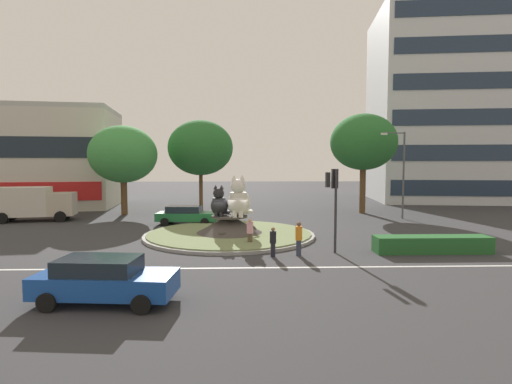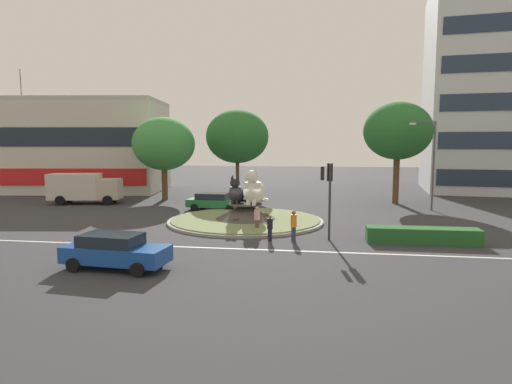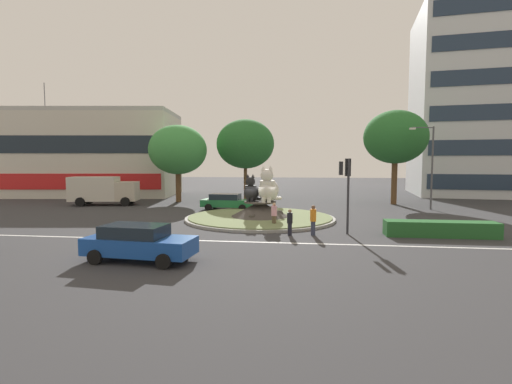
{
  "view_description": "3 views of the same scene",
  "coord_description": "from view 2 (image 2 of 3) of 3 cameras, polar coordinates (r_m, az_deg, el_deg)",
  "views": [
    {
      "loc": [
        0.97,
        -25.95,
        4.81
      ],
      "look_at": [
        1.78,
        0.66,
        2.89
      ],
      "focal_mm": 27.73,
      "sensor_mm": 36.0,
      "label": 1
    },
    {
      "loc": [
        5.26,
        -30.43,
        5.62
      ],
      "look_at": [
        0.88,
        -0.78,
        2.3
      ],
      "focal_mm": 30.28,
      "sensor_mm": 36.0,
      "label": 2
    },
    {
      "loc": [
        3.23,
        -27.57,
        4.28
      ],
      "look_at": [
        -0.35,
        0.38,
        2.04
      ],
      "focal_mm": 26.03,
      "sensor_mm": 36.0,
      "label": 3
    }
  ],
  "objects": [
    {
      "name": "pedestrian_black_shirt",
      "position": [
        25.17,
        1.85,
        -4.68
      ],
      "size": [
        0.33,
        0.33,
        1.54
      ],
      "rotation": [
        0.0,
        0.0,
        3.53
      ],
      "color": "black",
      "rests_on": "ground"
    },
    {
      "name": "parked_car_right",
      "position": [
        20.69,
        -18.14,
        -7.36
      ],
      "size": [
        4.88,
        2.41,
        1.59
      ],
      "rotation": [
        0.0,
        0.0,
        -0.09
      ],
      "color": "#19479E",
      "rests_on": "ground"
    },
    {
      "name": "lane_centreline",
      "position": [
        23.69,
        -4.72,
        -7.41
      ],
      "size": [
        112.0,
        0.2,
        0.01
      ],
      "primitive_type": "cube",
      "color": "silver",
      "rests_on": "ground"
    },
    {
      "name": "shophouse_block",
      "position": [
        56.46,
        -22.57,
        5.63
      ],
      "size": [
        21.46,
        13.02,
        14.24
      ],
      "rotation": [
        0.0,
        0.0,
        0.13
      ],
      "color": "beige",
      "rests_on": "ground"
    },
    {
      "name": "streetlight_arm",
      "position": [
        39.41,
        22.11,
        4.04
      ],
      "size": [
        2.22,
        0.51,
        7.53
      ],
      "rotation": [
        0.0,
        0.0,
        3.3
      ],
      "color": "#4C4C51",
      "rests_on": "ground"
    },
    {
      "name": "sedan_on_far_lane",
      "position": [
        37.04,
        -5.53,
        -1.21
      ],
      "size": [
        4.8,
        2.28,
        1.48
      ],
      "rotation": [
        0.0,
        0.0,
        -0.06
      ],
      "color": "#1E6B38",
      "rests_on": "ground"
    },
    {
      "name": "second_tree_near_tower",
      "position": [
        44.65,
        -12.09,
        6.23
      ],
      "size": [
        6.26,
        6.26,
        8.34
      ],
      "color": "brown",
      "rests_on": "ground"
    },
    {
      "name": "roundabout_island",
      "position": [
        31.32,
        -1.4,
        -3.23
      ],
      "size": [
        11.23,
        11.23,
        1.38
      ],
      "color": "gray",
      "rests_on": "ground"
    },
    {
      "name": "cat_statue_white",
      "position": [
        30.68,
        -0.3,
        0.25
      ],
      "size": [
        1.88,
        2.71,
        2.7
      ],
      "rotation": [
        0.0,
        0.0,
        -1.67
      ],
      "color": "silver",
      "rests_on": "roundabout_island"
    },
    {
      "name": "ground_plane",
      "position": [
        31.39,
        -1.39,
        -3.99
      ],
      "size": [
        160.0,
        160.0,
        0.0
      ],
      "primitive_type": "plane",
      "color": "#333335"
    },
    {
      "name": "clipped_hedge_strip",
      "position": [
        26.43,
        21.14,
        -5.38
      ],
      "size": [
        6.23,
        1.2,
        0.9
      ],
      "primitive_type": "cube",
      "color": "#235B28",
      "rests_on": "ground"
    },
    {
      "name": "pedestrian_orange_shirt",
      "position": [
        25.23,
        4.99,
        -4.36
      ],
      "size": [
        0.35,
        0.35,
        1.79
      ],
      "rotation": [
        0.0,
        0.0,
        3.52
      ],
      "color": "#33384C",
      "rests_on": "ground"
    },
    {
      "name": "traffic_light_mast",
      "position": [
        25.57,
        9.54,
        1.09
      ],
      "size": [
        0.71,
        0.57,
        4.52
      ],
      "rotation": [
        0.0,
        0.0,
        1.65
      ],
      "color": "#2D2D33",
      "rests_on": "ground"
    },
    {
      "name": "pedestrian_pink_shirt",
      "position": [
        27.95,
        0.15,
        -3.5
      ],
      "size": [
        0.38,
        0.38,
        1.63
      ],
      "rotation": [
        0.0,
        0.0,
        0.81
      ],
      "color": "brown",
      "rests_on": "ground"
    },
    {
      "name": "third_tree_left",
      "position": [
        46.68,
        -2.48,
        7.32
      ],
      "size": [
        6.72,
        6.72,
        9.3
      ],
      "color": "brown",
      "rests_on": "ground"
    },
    {
      "name": "broadleaf_tree_behind_island",
      "position": [
        42.96,
        18.22,
        7.65
      ],
      "size": [
        6.35,
        6.35,
        9.57
      ],
      "color": "brown",
      "rests_on": "ground"
    },
    {
      "name": "cat_statue_black",
      "position": [
        31.14,
        -2.6,
        -0.1
      ],
      "size": [
        1.3,
        2.01,
        2.06
      ],
      "rotation": [
        0.0,
        0.0,
        -1.61
      ],
      "color": "black",
      "rests_on": "roundabout_island"
    },
    {
      "name": "delivery_box_truck",
      "position": [
        43.9,
        -21.8,
        0.56
      ],
      "size": [
        6.81,
        3.36,
        2.86
      ],
      "rotation": [
        0.0,
        0.0,
        0.19
      ],
      "color": "#B7AD99",
      "rests_on": "ground"
    }
  ]
}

